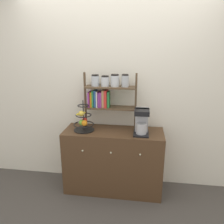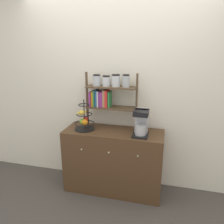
# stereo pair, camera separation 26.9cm
# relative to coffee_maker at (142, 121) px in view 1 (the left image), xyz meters

# --- Properties ---
(ground_plane) EXTENTS (12.00, 12.00, 0.00)m
(ground_plane) POSITION_rel_coffee_maker_xyz_m (-0.35, -0.20, -1.00)
(ground_plane) COLOR #47423D
(wall_back) EXTENTS (7.00, 0.05, 2.60)m
(wall_back) POSITION_rel_coffee_maker_xyz_m (-0.35, 0.30, 0.30)
(wall_back) COLOR silver
(wall_back) RESTS_ON ground_plane
(sideboard) EXTENTS (1.26, 0.47, 0.84)m
(sideboard) POSITION_rel_coffee_maker_xyz_m (-0.35, 0.02, -0.58)
(sideboard) COLOR #4C331E
(sideboard) RESTS_ON ground_plane
(coffee_maker) EXTENTS (0.18, 0.24, 0.31)m
(coffee_maker) POSITION_rel_coffee_maker_xyz_m (0.00, 0.00, 0.00)
(coffee_maker) COLOR black
(coffee_maker) RESTS_ON sideboard
(fruit_stand) EXTENTS (0.26, 0.26, 0.39)m
(fruit_stand) POSITION_rel_coffee_maker_xyz_m (-0.73, -0.01, -0.03)
(fruit_stand) COLOR black
(fruit_stand) RESTS_ON sideboard
(shelf_hutch) EXTENTS (0.68, 0.20, 0.72)m
(shelf_hutch) POSITION_rel_coffee_maker_xyz_m (-0.46, 0.15, 0.31)
(shelf_hutch) COLOR brown
(shelf_hutch) RESTS_ON sideboard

